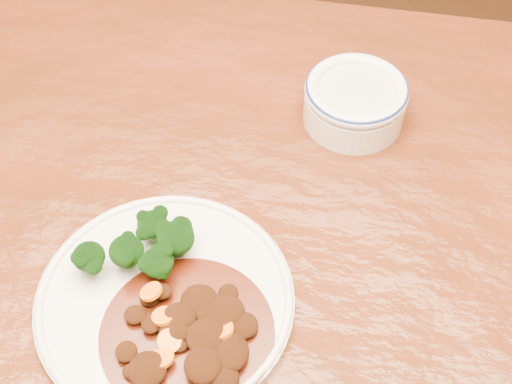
# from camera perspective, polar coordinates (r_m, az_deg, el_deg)

# --- Properties ---
(dining_table) EXTENTS (1.53, 0.95, 0.75)m
(dining_table) POSITION_cam_1_polar(r_m,az_deg,el_deg) (0.86, -1.61, -7.04)
(dining_table) COLOR #5E2310
(dining_table) RESTS_ON ground
(dinner_plate) EXTENTS (0.27, 0.27, 0.02)m
(dinner_plate) POSITION_cam_1_polar(r_m,az_deg,el_deg) (0.75, -7.29, -8.54)
(dinner_plate) COLOR silver
(dinner_plate) RESTS_ON dining_table
(broccoli_florets) EXTENTS (0.12, 0.08, 0.04)m
(broccoli_florets) POSITION_cam_1_polar(r_m,az_deg,el_deg) (0.76, -9.02, -4.33)
(broccoli_florets) COLOR #649D51
(broccoli_florets) RESTS_ON dinner_plate
(mince_stew) EXTENTS (0.18, 0.18, 0.03)m
(mince_stew) POSITION_cam_1_polar(r_m,az_deg,el_deg) (0.72, -4.76, -11.30)
(mince_stew) COLOR #431507
(mince_stew) RESTS_ON dinner_plate
(dip_bowl) EXTENTS (0.13, 0.13, 0.06)m
(dip_bowl) POSITION_cam_1_polar(r_m,az_deg,el_deg) (0.90, 7.93, 7.29)
(dip_bowl) COLOR white
(dip_bowl) RESTS_ON dining_table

